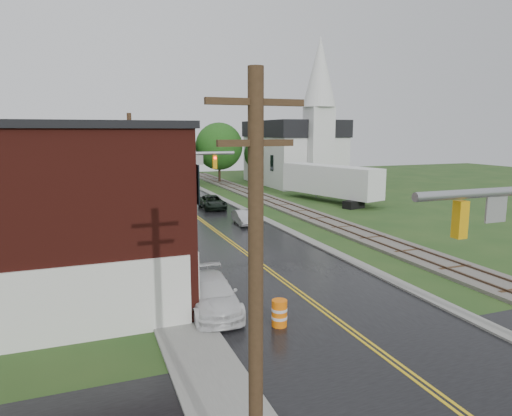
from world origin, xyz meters
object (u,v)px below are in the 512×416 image
tree_left_e (90,159)px  sedan_silver (243,218)px  semi_trailer (330,181)px  construction_barrel (279,313)px  pickup_white (212,294)px  utility_pole_a (256,305)px  utility_pole_b (132,182)px  utility_pole_c (111,161)px  tree_left_c (35,167)px  church (296,145)px  suv_dark (212,202)px  brick_building (18,216)px  traffic_signal_far (170,170)px

tree_left_e → sedan_silver: (11.76, -17.33, -4.22)m
sedan_silver → semi_trailer: 16.05m
construction_barrel → pickup_white: bearing=129.5°
tree_left_e → utility_pole_a: bearing=-87.4°
utility_pole_a → utility_pole_b: size_ratio=1.00×
utility_pole_c → tree_left_c: bearing=-149.8°
church → suv_dark: (-17.44, -16.55, -5.16)m
tree_left_c → construction_barrel: bearing=-70.1°
utility_pole_a → sedan_silver: bearing=71.2°
brick_building → utility_pole_c: bearing=78.9°
brick_building → tree_left_c: bearing=93.1°
pickup_white → semi_trailer: (20.96, 26.00, 1.65)m
tree_left_c → construction_barrel: 33.52m
semi_trailer → tree_left_e: bearing=160.9°
construction_barrel → utility_pole_a: bearing=-116.5°
utility_pole_b → brick_building: bearing=-129.1°
traffic_signal_far → utility_pole_a: 27.20m
pickup_white → sedan_silver: bearing=71.4°
church → pickup_white: 49.41m
tree_left_e → utility_pole_b: bearing=-85.1°
traffic_signal_far → sedan_silver: (6.38, 1.57, -4.38)m
tree_left_c → suv_dark: size_ratio=1.57×
utility_pole_a → pickup_white: 12.08m
pickup_white → church: bearing=64.8°
traffic_signal_far → construction_barrel: 18.94m
church → semi_trailer: church is taller
suv_dark → utility_pole_c: bearing=146.5°
traffic_signal_far → semi_trailer: size_ratio=0.55×
suv_dark → tree_left_c: bearing=173.2°
traffic_signal_far → sedan_silver: size_ratio=2.05×
utility_pole_b → sedan_silver: 12.43m
construction_barrel → tree_left_e: bearing=99.7°
brick_building → semi_trailer: size_ratio=1.07×
utility_pole_c → semi_trailer: size_ratio=0.68×
utility_pole_b → construction_barrel: size_ratio=8.02×
sedan_silver → construction_barrel: size_ratio=3.18×
tree_left_c → sedan_silver: size_ratio=2.14×
traffic_signal_far → construction_barrel: bearing=-87.0°
tree_left_e → pickup_white: tree_left_e is taller
church → tree_left_c: (-33.85, -13.84, -1.32)m
pickup_white → utility_pole_c: bearing=98.6°
utility_pole_c → construction_barrel: bearing=-83.1°
brick_building → construction_barrel: size_ratio=12.74×
utility_pole_a → utility_pole_c: (0.00, 44.00, 0.00)m
semi_trailer → church: bearing=77.5°
suv_dark → tree_left_e: bearing=145.2°
brick_building → suv_dark: brick_building is taller
church → tree_left_e: 29.91m
church → tree_left_c: 36.59m
traffic_signal_far → semi_trailer: traffic_signal_far is taller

